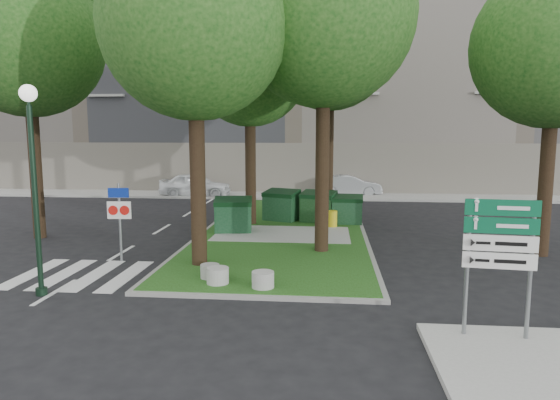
# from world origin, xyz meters

# --- Properties ---
(ground) EXTENTS (120.00, 120.00, 0.00)m
(ground) POSITION_xyz_m (0.00, 0.00, 0.00)
(ground) COLOR black
(ground) RESTS_ON ground
(median_island) EXTENTS (6.00, 16.00, 0.12)m
(median_island) POSITION_xyz_m (0.50, 8.00, 0.06)
(median_island) COLOR #214714
(median_island) RESTS_ON ground
(median_kerb) EXTENTS (6.30, 16.30, 0.10)m
(median_kerb) POSITION_xyz_m (0.50, 8.00, 0.05)
(median_kerb) COLOR gray
(median_kerb) RESTS_ON ground
(building_sidewalk) EXTENTS (42.00, 3.00, 0.12)m
(building_sidewalk) POSITION_xyz_m (0.00, 18.50, 0.06)
(building_sidewalk) COLOR #999993
(building_sidewalk) RESTS_ON ground
(zebra_crossing) EXTENTS (5.00, 3.00, 0.01)m
(zebra_crossing) POSITION_xyz_m (-3.75, 1.50, 0.01)
(zebra_crossing) COLOR silver
(zebra_crossing) RESTS_ON ground
(apartment_building) EXTENTS (41.00, 12.00, 16.00)m
(apartment_building) POSITION_xyz_m (0.00, 26.00, 8.00)
(apartment_building) COLOR tan
(apartment_building) RESTS_ON ground
(tree_median_near_left) EXTENTS (5.20, 5.20, 10.53)m
(tree_median_near_left) POSITION_xyz_m (-1.41, 2.56, 7.32)
(tree_median_near_left) COLOR black
(tree_median_near_left) RESTS_ON ground
(tree_median_mid) EXTENTS (4.80, 4.80, 9.99)m
(tree_median_mid) POSITION_xyz_m (-0.91, 9.06, 6.98)
(tree_median_mid) COLOR black
(tree_median_mid) RESTS_ON ground
(tree_median_far) EXTENTS (5.80, 5.80, 11.93)m
(tree_median_far) POSITION_xyz_m (2.29, 12.06, 8.32)
(tree_median_far) COLOR black
(tree_median_far) RESTS_ON ground
(tree_street_left) EXTENTS (5.40, 5.40, 11.00)m
(tree_street_left) POSITION_xyz_m (-8.41, 6.06, 7.65)
(tree_street_left) COLOR black
(tree_street_left) RESTS_ON ground
(tree_street_right) EXTENTS (5.00, 5.00, 10.06)m
(tree_street_right) POSITION_xyz_m (9.09, 5.06, 6.98)
(tree_street_right) COLOR black
(tree_street_right) RESTS_ON ground
(dumpster_a) EXTENTS (1.55, 1.19, 1.33)m
(dumpster_a) POSITION_xyz_m (-1.41, 7.26, 0.76)
(dumpster_a) COLOR #103B1D
(dumpster_a) RESTS_ON median_island
(dumpster_b) EXTENTS (1.70, 1.46, 1.34)m
(dumpster_b) POSITION_xyz_m (0.19, 9.92, 0.76)
(dumpster_b) COLOR #103A1C
(dumpster_b) RESTS_ON median_island
(dumpster_c) EXTENTS (1.64, 1.35, 1.32)m
(dumpster_c) POSITION_xyz_m (1.79, 9.70, 0.75)
(dumpster_c) COLOR #103613
(dumpster_c) RESTS_ON median_island
(dumpster_d) EXTENTS (1.33, 0.97, 1.19)m
(dumpster_d) POSITION_xyz_m (3.00, 9.46, 0.69)
(dumpster_d) COLOR #123A1E
(dumpster_d) RESTS_ON median_island
(bollard_left) EXTENTS (0.50, 0.50, 0.36)m
(bollard_left) POSITION_xyz_m (-0.87, 1.18, 0.30)
(bollard_left) COLOR gray
(bollard_left) RESTS_ON median_island
(bollard_right) EXTENTS (0.55, 0.55, 0.40)m
(bollard_right) POSITION_xyz_m (0.62, 0.50, 0.32)
(bollard_right) COLOR #A8A7A2
(bollard_right) RESTS_ON median_island
(bollard_mid) EXTENTS (0.56, 0.56, 0.40)m
(bollard_mid) POSITION_xyz_m (-0.57, 0.73, 0.32)
(bollard_mid) COLOR #AAAAA5
(bollard_mid) RESTS_ON median_island
(litter_bin) EXTENTS (0.38, 0.38, 0.66)m
(litter_bin) POSITION_xyz_m (2.38, 8.56, 0.45)
(litter_bin) COLOR gold
(litter_bin) RESTS_ON median_island
(street_lamp) EXTENTS (0.40, 0.40, 5.01)m
(street_lamp) POSITION_xyz_m (-4.71, -0.24, 3.15)
(street_lamp) COLOR black
(street_lamp) RESTS_ON ground
(traffic_sign_pole) EXTENTS (0.72, 0.09, 2.40)m
(traffic_sign_pole) POSITION_xyz_m (-4.07, 3.00, 1.54)
(traffic_sign_pole) COLOR slate
(traffic_sign_pole) RESTS_ON ground
(directional_sign) EXTENTS (1.30, 0.20, 2.60)m
(directional_sign) POSITION_xyz_m (5.35, -2.00, 1.85)
(directional_sign) COLOR slate
(directional_sign) RESTS_ON sidewalk_corner
(car_white) EXTENTS (4.27, 1.75, 1.45)m
(car_white) POSITION_xyz_m (-5.78, 17.99, 0.72)
(car_white) COLOR white
(car_white) RESTS_ON ground
(car_silver) EXTENTS (3.96, 1.70, 1.27)m
(car_silver) POSITION_xyz_m (3.50, 19.50, 0.63)
(car_silver) COLOR #999DA0
(car_silver) RESTS_ON ground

